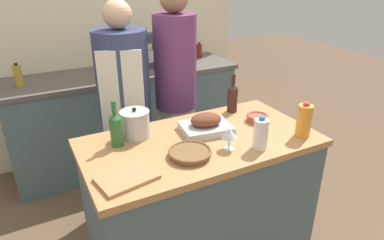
{
  "coord_description": "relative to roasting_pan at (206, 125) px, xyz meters",
  "views": [
    {
      "loc": [
        -0.85,
        -1.51,
        1.83
      ],
      "look_at": [
        0.0,
        0.11,
        0.99
      ],
      "focal_mm": 32.0,
      "sensor_mm": 36.0,
      "label": 1
    }
  ],
  "objects": [
    {
      "name": "mixing_bowl",
      "position": [
        0.36,
        -0.02,
        -0.02
      ],
      "size": [
        0.14,
        0.14,
        0.04
      ],
      "color": "#A84C38",
      "rests_on": "kitchen_island"
    },
    {
      "name": "wine_glass_left",
      "position": [
        0.0,
        -0.24,
        0.05
      ],
      "size": [
        0.08,
        0.08,
        0.13
      ],
      "color": "silver",
      "rests_on": "kitchen_island"
    },
    {
      "name": "roasting_pan",
      "position": [
        0.0,
        0.0,
        0.0
      ],
      "size": [
        0.32,
        0.26,
        0.12
      ],
      "color": "#BCBCC1",
      "rests_on": "kitchen_island"
    },
    {
      "name": "stand_mixer",
      "position": [
        0.21,
        1.42,
        0.1
      ],
      "size": [
        0.18,
        0.14,
        0.32
      ],
      "color": "#333842",
      "rests_on": "back_counter"
    },
    {
      "name": "cutting_board",
      "position": [
        -0.57,
        -0.26,
        -0.04
      ],
      "size": [
        0.29,
        0.23,
        0.02
      ],
      "color": "#AD7F51",
      "rests_on": "kitchen_island"
    },
    {
      "name": "wicker_basket",
      "position": [
        -0.22,
        -0.21,
        -0.02
      ],
      "size": [
        0.23,
        0.23,
        0.04
      ],
      "color": "brown",
      "rests_on": "kitchen_island"
    },
    {
      "name": "condiment_bottle_extra",
      "position": [
        -0.28,
        1.25,
        0.05
      ],
      "size": [
        0.06,
        0.06,
        0.17
      ],
      "color": "#B28E2D",
      "rests_on": "back_counter"
    },
    {
      "name": "person_cook_aproned",
      "position": [
        -0.3,
        0.65,
        -0.06
      ],
      "size": [
        0.38,
        0.41,
        1.63
      ],
      "rotation": [
        0.0,
        0.0,
        -0.35
      ],
      "color": "beige",
      "rests_on": "ground_plane"
    },
    {
      "name": "back_wall",
      "position": [
        -0.08,
        1.75,
        0.32
      ],
      "size": [
        2.65,
        0.1,
        2.55
      ],
      "color": "beige",
      "rests_on": "ground_plane"
    },
    {
      "name": "juice_jug",
      "position": [
        0.47,
        -0.31,
        0.05
      ],
      "size": [
        0.08,
        0.08,
        0.21
      ],
      "color": "orange",
      "rests_on": "kitchen_island"
    },
    {
      "name": "milk_jug",
      "position": [
        0.16,
        -0.31,
        0.04
      ],
      "size": [
        0.08,
        0.08,
        0.19
      ],
      "color": "white",
      "rests_on": "kitchen_island"
    },
    {
      "name": "back_counter",
      "position": [
        -0.08,
        1.4,
        -0.49
      ],
      "size": [
        2.15,
        0.6,
        0.93
      ],
      "color": "#4C666B",
      "rests_on": "ground_plane"
    },
    {
      "name": "condiment_bottle_short",
      "position": [
        0.8,
        1.54,
        0.04
      ],
      "size": [
        0.06,
        0.06,
        0.16
      ],
      "color": "maroon",
      "rests_on": "back_counter"
    },
    {
      "name": "person_cook_guest",
      "position": [
        0.11,
        0.65,
        0.0
      ],
      "size": [
        0.31,
        0.31,
        1.72
      ],
      "rotation": [
        0.0,
        0.0,
        0.36
      ],
      "color": "beige",
      "rests_on": "ground_plane"
    },
    {
      "name": "stock_pot",
      "position": [
        -0.39,
        0.13,
        0.04
      ],
      "size": [
        0.17,
        0.17,
        0.18
      ],
      "color": "#B7B7BC",
      "rests_on": "kitchen_island"
    },
    {
      "name": "condiment_bottle_tall",
      "position": [
        -0.94,
        1.38,
        0.06
      ],
      "size": [
        0.06,
        0.06,
        0.19
      ],
      "color": "#B28E2D",
      "rests_on": "back_counter"
    },
    {
      "name": "wine_bottle_green",
      "position": [
        0.31,
        0.19,
        0.06
      ],
      "size": [
        0.07,
        0.07,
        0.26
      ],
      "color": "#381E19",
      "rests_on": "kitchen_island"
    },
    {
      "name": "kitchen_island",
      "position": [
        -0.08,
        -0.08,
        -0.5
      ],
      "size": [
        1.34,
        0.71,
        0.91
      ],
      "color": "#4C666B",
      "rests_on": "ground_plane"
    },
    {
      "name": "wine_bottle_dark",
      "position": [
        -0.52,
        0.08,
        0.06
      ],
      "size": [
        0.07,
        0.07,
        0.26
      ],
      "color": "#28662D",
      "rests_on": "kitchen_island"
    }
  ]
}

